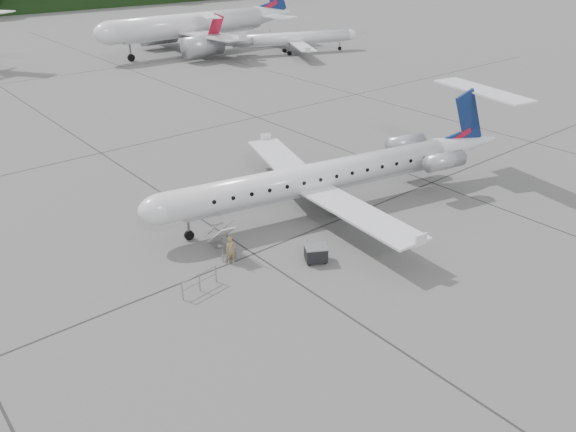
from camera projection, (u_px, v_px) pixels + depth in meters
ground at (396, 260)px, 31.63m from camera, size 320.00×320.00×0.00m
main_regional_jet at (316, 164)px, 35.92m from camera, size 29.13×23.54×6.63m
airstair at (221, 236)px, 32.07m from camera, size 1.35×2.64×2.08m
passenger at (231, 250)px, 31.05m from camera, size 0.67×0.52×1.64m
safety_railing at (200, 283)px, 28.69m from camera, size 2.19×0.39×1.00m
baggage_cart at (316, 254)px, 31.29m from camera, size 1.51×1.42×1.03m
bg_narrowbody at (189, 13)px, 85.11m from camera, size 33.08×24.08×11.73m
bg_regional_right at (292, 32)px, 85.89m from camera, size 28.58×24.50×6.33m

